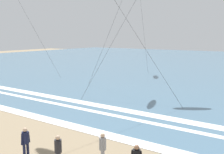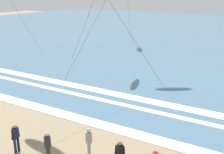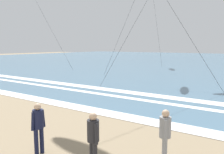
{
  "view_description": "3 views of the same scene",
  "coord_description": "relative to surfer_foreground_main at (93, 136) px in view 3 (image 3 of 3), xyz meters",
  "views": [
    {
      "loc": [
        9.16,
        -2.97,
        5.93
      ],
      "look_at": [
        -0.64,
        11.61,
        3.11
      ],
      "focal_mm": 41.95,
      "sensor_mm": 36.0,
      "label": 1
    },
    {
      "loc": [
        9.58,
        -3.67,
        7.94
      ],
      "look_at": [
        1.05,
        10.95,
        2.61
      ],
      "focal_mm": 44.13,
      "sensor_mm": 36.0,
      "label": 2
    },
    {
      "loc": [
        4.85,
        0.12,
        3.34
      ],
      "look_at": [
        -1.49,
        9.48,
        1.79
      ],
      "focal_mm": 37.56,
      "sensor_mm": 36.0,
      "label": 3
    }
  ],
  "objects": [
    {
      "name": "wave_foam_shoreline",
      "position": [
        -1.7,
        4.52,
        -0.94
      ],
      "size": [
        47.59,
        0.98,
        0.01
      ],
      "primitive_type": "cube",
      "color": "white",
      "rests_on": "ocean_surface"
    },
    {
      "name": "wave_foam_mid_break",
      "position": [
        -2.41,
        7.97,
        -0.94
      ],
      "size": [
        57.73,
        0.55,
        0.01
      ],
      "primitive_type": "cube",
      "color": "white",
      "rests_on": "ocean_surface"
    },
    {
      "name": "wave_foam_outer_break",
      "position": [
        -0.23,
        9.57,
        -0.94
      ],
      "size": [
        56.57,
        1.01,
        0.01
      ],
      "primitive_type": "cube",
      "color": "white",
      "rests_on": "ocean_surface"
    },
    {
      "name": "surfer_foreground_main",
      "position": [
        0.0,
        0.0,
        0.0
      ],
      "size": [
        0.49,
        0.32,
        1.6
      ],
      "color": "#232328",
      "rests_on": "ground"
    },
    {
      "name": "surfer_mid_group",
      "position": [
        -1.99,
        -0.18,
        0.0
      ],
      "size": [
        0.32,
        0.51,
        1.6
      ],
      "color": "#141938",
      "rests_on": "ground"
    },
    {
      "name": "surfer_left_far",
      "position": [
        1.47,
        1.32,
        0.0
      ],
      "size": [
        0.32,
        0.5,
        1.6
      ],
      "color": "gray",
      "rests_on": "ground"
    }
  ]
}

